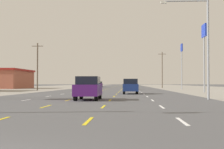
# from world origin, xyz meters

# --- Properties ---
(ground_plane) EXTENTS (572.00, 572.00, 0.00)m
(ground_plane) POSITION_xyz_m (0.00, 66.00, 0.00)
(ground_plane) COLOR #4C4C4F
(lot_apron_left) EXTENTS (28.00, 440.00, 0.01)m
(lot_apron_left) POSITION_xyz_m (-24.75, 66.00, 0.00)
(lot_apron_left) COLOR gray
(lot_apron_left) RESTS_ON ground
(lane_markings) EXTENTS (10.64, 227.60, 0.01)m
(lane_markings) POSITION_xyz_m (0.00, 104.50, 0.01)
(lane_markings) COLOR white
(lane_markings) RESTS_ON ground
(suv_center_turn_nearest) EXTENTS (1.98, 4.90, 1.98)m
(suv_center_turn_nearest) POSITION_xyz_m (-0.13, 22.54, 1.03)
(suv_center_turn_nearest) COLOR #4C196B
(suv_center_turn_nearest) RESTS_ON ground
(suv_inner_right_near) EXTENTS (1.98, 4.90, 1.98)m
(suv_inner_right_near) POSITION_xyz_m (3.55, 38.32, 1.03)
(suv_inner_right_near) COLOR navy
(suv_inner_right_near) RESTS_ON ground
(sedan_inner_right_mid) EXTENTS (1.80, 4.50, 1.46)m
(sedan_inner_right_mid) POSITION_xyz_m (3.55, 63.77, 0.76)
(sedan_inner_right_mid) COLOR white
(sedan_inner_right_mid) RESTS_ON ground
(suv_far_left_midfar) EXTENTS (1.98, 4.90, 1.98)m
(suv_far_left_midfar) POSITION_xyz_m (-6.79, 94.67, 1.03)
(suv_far_left_midfar) COLOR #235B2D
(suv_far_left_midfar) RESTS_ON ground
(suv_far_left_far) EXTENTS (1.98, 4.90, 1.98)m
(suv_far_left_far) POSITION_xyz_m (-7.05, 113.35, 1.03)
(suv_far_left_far) COLOR #4C196B
(suv_far_left_far) RESTS_ON ground
(storefront_left_row_2) EXTENTS (11.25, 18.19, 5.09)m
(storefront_left_row_2) POSITION_xyz_m (-29.65, 81.65, 2.56)
(storefront_left_row_2) COLOR #A35642
(storefront_left_row_2) RESTS_ON ground
(pole_sign_right_row_1) EXTENTS (0.24, 2.58, 10.43)m
(pole_sign_right_row_1) POSITION_xyz_m (14.87, 45.73, 8.13)
(pole_sign_right_row_1) COLOR gray
(pole_sign_right_row_1) RESTS_ON ground
(pole_sign_right_row_2) EXTENTS (0.24, 1.72, 10.19)m
(pole_sign_right_row_2) POSITION_xyz_m (15.22, 69.15, 7.46)
(pole_sign_right_row_2) COLOR gray
(pole_sign_right_row_2) RESTS_ON ground
(streetlight_right_row_0) EXTENTS (4.17, 0.26, 8.81)m
(streetlight_right_row_0) POSITION_xyz_m (9.69, 23.43, 5.16)
(streetlight_right_row_0) COLOR gray
(streetlight_right_row_0) RESTS_ON ground
(utility_pole_left_row_1) EXTENTS (2.20, 0.26, 9.19)m
(utility_pole_left_row_1) POSITION_xyz_m (-14.30, 57.80, 4.79)
(utility_pole_left_row_1) COLOR brown
(utility_pole_left_row_1) RESTS_ON ground
(utility_pole_right_row_2) EXTENTS (2.20, 0.26, 10.25)m
(utility_pole_right_row_2) POSITION_xyz_m (12.88, 88.91, 5.32)
(utility_pole_right_row_2) COLOR brown
(utility_pole_right_row_2) RESTS_ON ground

